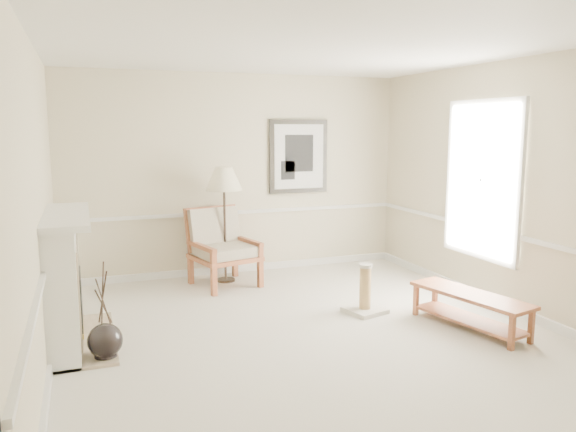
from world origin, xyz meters
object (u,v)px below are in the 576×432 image
at_px(floor_vase, 105,342).
at_px(bench, 470,305).
at_px(scratching_post, 365,297).
at_px(armchair, 221,243).
at_px(floor_lamp, 224,182).

relative_size(floor_vase, bench, 0.66).
xyz_separation_m(bench, scratching_post, (-0.80, 0.85, -0.08)).
relative_size(armchair, floor_lamp, 0.66).
relative_size(armchair, scratching_post, 1.81).
distance_m(floor_vase, floor_lamp, 3.08).
xyz_separation_m(floor_vase, bench, (3.69, -0.49, 0.09)).
bearing_deg(floor_vase, floor_lamp, 52.92).
bearing_deg(scratching_post, armchair, 125.55).
height_order(bench, scratching_post, scratching_post).
xyz_separation_m(floor_vase, armchair, (1.61, 2.15, 0.39)).
xyz_separation_m(armchair, floor_lamp, (0.09, 0.10, 0.83)).
bearing_deg(bench, armchair, 128.23).
relative_size(floor_vase, armchair, 0.89).
bearing_deg(floor_lamp, armchair, -131.49).
bearing_deg(armchair, bench, -66.04).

